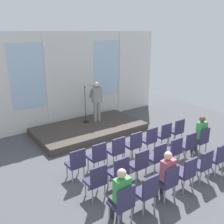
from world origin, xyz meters
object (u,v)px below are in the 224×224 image
object	(u,v)px
chair_r1_c4	(173,150)
chair_r0_c1	(97,155)
chair_r1_c3	(157,156)
chair_r2_c2	(168,180)
chair_r0_c6	(177,129)
chair_r1_c2	(139,163)
mic_stand	(86,114)
chair_r1_c6	(201,139)
chair_r2_c1	(147,190)
chair_r1_c5	(188,144)
chair_r0_c2	(117,149)
chair_r0_c4	(149,138)
chair_r0_c0	(76,162)
chair_r2_c3	(186,172)
chair_r0_c5	(164,134)
chair_r1_c1	(119,171)
chair_r1_c0	(96,179)
audience_r2_c2	(166,172)
chair_r2_c4	(203,164)
chair_r0_c3	(134,143)
audience_r1_c6	(200,132)
speaker	(97,99)
audience_r2_c0	(120,192)
chair_r2_c5	(218,157)
chair_r2_c0	(123,202)

from	to	relation	value
chair_r1_c4	chair_r0_c1	bearing A→B (deg)	153.35
chair_r1_c3	chair_r2_c2	distance (m)	1.26
chair_r0_c6	chair_r1_c2	xyz separation A→B (m)	(-2.79, -1.05, 0.00)
mic_stand	chair_r1_c6	xyz separation A→B (m)	(1.97, -4.36, -0.07)
chair_r2_c1	chair_r1_c5	bearing A→B (deg)	20.62
chair_r0_c2	chair_r0_c4	bearing A→B (deg)	0.00
chair_r0_c0	chair_r2_c2	bearing A→B (deg)	-56.41
chair_r2_c3	chair_r1_c5	bearing A→B (deg)	36.97
chair_r1_c2	chair_r1_c4	xyz separation A→B (m)	(1.39, 0.00, 0.00)
mic_stand	chair_r0_c5	size ratio (longest dim) A/B	1.65
chair_r1_c1	chair_r1_c2	xyz separation A→B (m)	(0.70, 0.00, 0.00)
chair_r0_c4	chair_r1_c0	world-z (taller)	same
chair_r0_c5	audience_r2_c2	world-z (taller)	audience_r2_c2
chair_r0_c6	chair_r2_c4	world-z (taller)	same
chair_r2_c2	chair_r0_c6	bearing A→B (deg)	36.97
chair_r0_c1	chair_r1_c6	bearing A→B (deg)	-16.76
chair_r1_c1	chair_r1_c6	bearing A→B (deg)	0.00
mic_stand	chair_r1_c2	world-z (taller)	mic_stand
chair_r1_c4	audience_r2_c2	world-z (taller)	audience_r2_c2
chair_r0_c6	chair_r0_c3	bearing A→B (deg)	180.00
chair_r0_c6	chair_r1_c1	xyz separation A→B (m)	(-3.48, -1.05, 0.00)
audience_r2_c2	chair_r2_c4	size ratio (longest dim) A/B	1.37
audience_r1_c6	chair_r1_c2	bearing A→B (deg)	-178.34
chair_r0_c0	chair_r2_c3	bearing A→B (deg)	-45.10
audience_r1_c6	chair_r1_c6	bearing A→B (deg)	-90.00
speaker	chair_r1_c4	size ratio (longest dim) A/B	1.83
audience_r1_c6	audience_r2_c0	world-z (taller)	audience_r1_c6
chair_r2_c1	chair_r2_c5	size ratio (longest dim) A/B	1.00
chair_r2_c1	chair_r1_c3	bearing A→B (deg)	36.97
chair_r1_c4	chair_r2_c3	size ratio (longest dim) A/B	1.00
chair_r1_c0	chair_r2_c2	world-z (taller)	same
audience_r2_c0	chair_r2_c2	xyz separation A→B (m)	(1.39, -0.08, -0.19)
speaker	chair_r2_c4	size ratio (longest dim) A/B	1.83
chair_r1_c2	chair_r2_c3	xyz separation A→B (m)	(0.70, -1.05, 0.00)
chair_r0_c6	chair_r1_c0	bearing A→B (deg)	-165.92
chair_r1_c2	chair_r2_c4	xyz separation A→B (m)	(1.39, -1.05, 0.00)
audience_r1_c6	chair_r0_c3	bearing A→B (deg)	155.14
chair_r2_c2	audience_r2_c2	world-z (taller)	audience_r2_c2
chair_r0_c4	chair_r1_c1	size ratio (longest dim) A/B	1.00
chair_r2_c0	chair_r0_c3	bearing A→B (deg)	45.10
chair_r1_c1	chair_r2_c4	size ratio (longest dim) A/B	1.00
chair_r1_c3	chair_r1_c4	size ratio (longest dim) A/B	1.00
mic_stand	chair_r0_c4	size ratio (longest dim) A/B	1.65
chair_r1_c1	audience_r2_c2	bearing A→B (deg)	-54.19
chair_r1_c2	chair_r1_c5	bearing A→B (deg)	0.00
chair_r0_c1	speaker	bearing A→B (deg)	57.90
chair_r0_c2	chair_r0_c6	xyz separation A→B (m)	(2.79, 0.00, 0.00)
chair_r2_c0	audience_r2_c0	bearing A→B (deg)	90.00
chair_r2_c5	audience_r2_c2	bearing A→B (deg)	177.72
chair_r0_c3	chair_r1_c0	bearing A→B (deg)	-153.35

